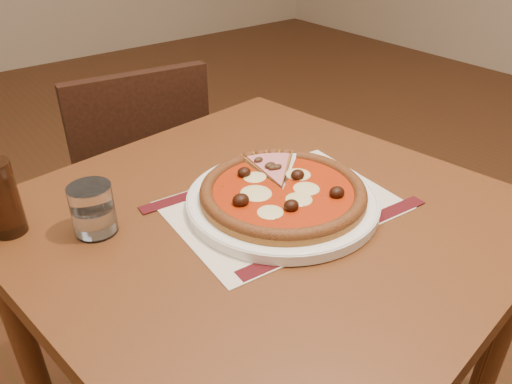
% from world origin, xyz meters
% --- Properties ---
extents(table, '(0.90, 0.90, 0.75)m').
position_xyz_m(table, '(-0.95, -0.72, 0.65)').
color(table, brown).
rests_on(table, ground).
extents(chair_far, '(0.44, 0.44, 0.83)m').
position_xyz_m(chair_far, '(-0.87, -0.01, 0.47)').
color(chair_far, black).
rests_on(chair_far, ground).
extents(placemat, '(0.41, 0.31, 0.00)m').
position_xyz_m(placemat, '(-0.91, -0.73, 0.75)').
color(placemat, beige).
rests_on(placemat, table).
extents(plate, '(0.34, 0.34, 0.02)m').
position_xyz_m(plate, '(-0.91, -0.73, 0.76)').
color(plate, white).
rests_on(plate, placemat).
extents(pizza, '(0.29, 0.29, 0.04)m').
position_xyz_m(pizza, '(-0.91, -0.73, 0.78)').
color(pizza, '#955A24').
rests_on(pizza, plate).
extents(ham_slice, '(0.11, 0.15, 0.02)m').
position_xyz_m(ham_slice, '(-0.85, -0.65, 0.78)').
color(ham_slice, '#955A24').
rests_on(ham_slice, plate).
extents(water_glass, '(0.08, 0.08, 0.08)m').
position_xyz_m(water_glass, '(-1.20, -0.60, 0.79)').
color(water_glass, white).
rests_on(water_glass, table).
extents(bottle, '(0.05, 0.05, 0.18)m').
position_xyz_m(bottle, '(-1.31, -0.51, 0.82)').
color(bottle, '#371C0D').
rests_on(bottle, table).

